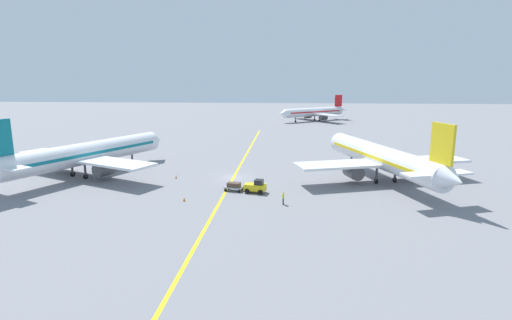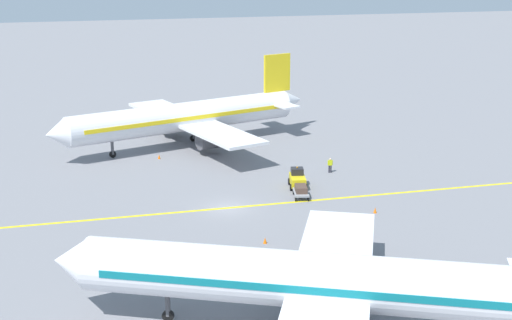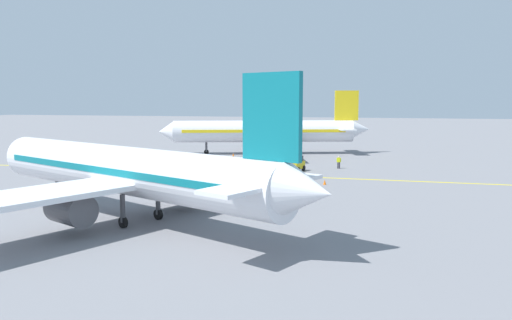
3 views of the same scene
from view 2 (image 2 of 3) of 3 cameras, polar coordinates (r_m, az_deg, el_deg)
The scene contains 10 objects.
ground_plane at distance 68.55m, azimuth -2.31°, elevation -3.86°, with size 400.00×400.00×0.00m, color slate.
apron_yellow_centreline at distance 68.55m, azimuth -2.31°, elevation -3.86°, with size 0.40×120.00×0.01m, color yellow.
airplane_at_gate at distance 45.56m, azimuth 5.16°, elevation -9.71°, with size 27.59×33.48×10.60m.
airplane_adjacent_stand at distance 89.76m, azimuth -5.53°, elevation 3.43°, with size 28.26×34.73×10.60m.
baggage_tug_white at distance 74.31m, azimuth 3.34°, elevation -1.52°, with size 3.24×2.26×2.11m.
baggage_cart_trailing at distance 71.24m, azimuth 3.62°, elevation -2.44°, with size 2.83×1.90×1.24m.
ground_crew_worker at distance 79.46m, azimuth 5.95°, elevation -0.38°, with size 0.24×0.58×1.68m.
traffic_cone_near_nose at distance 60.38m, azimuth 0.73°, elevation -6.44°, with size 0.32×0.32×0.55m, color orange.
traffic_cone_mid_apron at distance 68.08m, azimuth 9.51°, elevation -3.98°, with size 0.32×0.32×0.55m, color orange.
traffic_cone_by_wingtip at distance 85.25m, azimuth -7.76°, elevation 0.27°, with size 0.32×0.32×0.55m, color orange.
Camera 2 is at (-62.84, 13.80, 23.67)m, focal length 50.00 mm.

